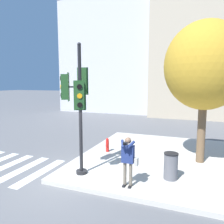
# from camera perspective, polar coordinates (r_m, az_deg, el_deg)

# --- Properties ---
(ground_plane) EXTENTS (160.00, 160.00, 0.00)m
(ground_plane) POSITION_cam_1_polar(r_m,az_deg,el_deg) (8.64, -13.07, -17.00)
(ground_plane) COLOR #5B5B5E
(sidewalk_corner) EXTENTS (8.00, 8.00, 0.17)m
(sidewalk_corner) POSITION_cam_1_polar(r_m,az_deg,el_deg) (10.60, 14.83, -11.85)
(sidewalk_corner) COLOR #BCB7AD
(sidewalk_corner) RESTS_ON ground_plane
(traffic_signal_pole) EXTENTS (1.09, 1.33, 4.81)m
(traffic_signal_pole) POSITION_cam_1_polar(r_m,az_deg,el_deg) (7.99, -8.98, 3.69)
(traffic_signal_pole) COLOR black
(traffic_signal_pole) RESTS_ON sidewalk_corner
(person_photographer) EXTENTS (0.58, 0.54, 1.66)m
(person_photographer) POSITION_cam_1_polar(r_m,az_deg,el_deg) (7.29, 4.26, -11.76)
(person_photographer) COLOR black
(person_photographer) RESTS_ON sidewalk_corner
(street_tree) EXTENTS (3.31, 3.31, 5.92)m
(street_tree) POSITION_cam_1_polar(r_m,az_deg,el_deg) (9.91, 23.12, 10.92)
(street_tree) COLOR brown
(street_tree) RESTS_ON sidewalk_corner
(fire_hydrant) EXTENTS (0.16, 0.22, 0.69)m
(fire_hydrant) POSITION_cam_1_polar(r_m,az_deg,el_deg) (10.97, -1.22, -8.60)
(fire_hydrant) COLOR red
(fire_hydrant) RESTS_ON sidewalk_corner
(trash_bin) EXTENTS (0.51, 0.51, 0.95)m
(trash_bin) POSITION_cam_1_polar(r_m,az_deg,el_deg) (8.23, 15.10, -13.46)
(trash_bin) COLOR #5B5B60
(trash_bin) RESTS_ON sidewalk_corner
(building_left) EXTENTS (14.84, 9.17, 14.28)m
(building_left) POSITION_cam_1_polar(r_m,az_deg,el_deg) (29.55, 3.66, 14.57)
(building_left) COLOR #BCBCC1
(building_left) RESTS_ON ground_plane
(building_right) EXTENTS (12.79, 10.78, 18.25)m
(building_right) POSITION_cam_1_polar(r_m,az_deg,el_deg) (27.99, 25.42, 18.38)
(building_right) COLOR tan
(building_right) RESTS_ON ground_plane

